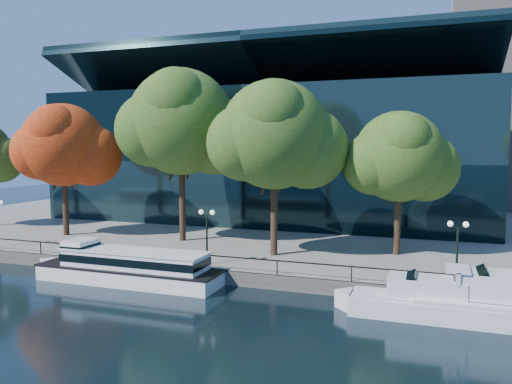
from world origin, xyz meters
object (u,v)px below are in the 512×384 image
at_px(tree_4, 401,159).
at_px(lamp_2, 458,238).
at_px(tree_2, 183,124).
at_px(cruiser_near, 427,301).
at_px(tour_boat, 124,265).
at_px(cruiser_far, 499,303).
at_px(lamp_1, 207,224).
at_px(tree_1, 65,147).
at_px(tree_3, 276,137).

distance_m(tree_4, lamp_2, 10.13).
height_order(tree_2, tree_4, tree_2).
height_order(cruiser_near, tree_4, tree_4).
bearing_deg(cruiser_near, tour_boat, 178.12).
relative_size(cruiser_far, tree_2, 0.70).
distance_m(cruiser_far, lamp_1, 19.67).
bearing_deg(cruiser_far, tree_1, 164.80).
xyz_separation_m(tour_boat, lamp_1, (4.98, 3.22, 2.77)).
distance_m(tree_3, tree_4, 10.00).
bearing_deg(tree_4, tour_boat, -148.12).
xyz_separation_m(cruiser_near, lamp_1, (-15.43, 3.89, 3.05)).
distance_m(cruiser_near, tree_2, 26.49).
relative_size(tree_2, lamp_1, 3.89).
height_order(cruiser_near, lamp_2, lamp_2).
bearing_deg(cruiser_far, tree_4, 117.13).
bearing_deg(tree_4, tree_3, -159.24).
relative_size(cruiser_far, tree_1, 0.86).
bearing_deg(lamp_2, tree_1, 169.63).
bearing_deg(tree_1, lamp_2, -10.37).
xyz_separation_m(tree_1, lamp_1, (18.03, -6.43, -5.63)).
bearing_deg(tree_1, tree_4, 2.96).
distance_m(tree_1, lamp_1, 19.96).
relative_size(cruiser_near, tree_1, 0.81).
xyz_separation_m(tree_2, lamp_1, (5.87, -7.64, -7.68)).
relative_size(tour_boat, tree_1, 1.17).
xyz_separation_m(tree_1, tree_3, (21.95, -1.88, 0.77)).
distance_m(cruiser_near, tree_3, 17.12).
height_order(cruiser_far, tree_2, tree_2).
distance_m(tour_boat, tree_2, 15.10).
relative_size(cruiser_near, tree_3, 0.75).
bearing_deg(tree_3, tree_1, 175.10).
bearing_deg(cruiser_far, lamp_2, 118.85).
height_order(cruiser_near, cruiser_far, cruiser_far).
bearing_deg(tree_2, tree_1, -174.32).
height_order(tour_boat, lamp_1, lamp_1).
bearing_deg(tree_3, lamp_2, -19.02).
xyz_separation_m(tree_1, tree_4, (31.16, 1.61, -0.93)).
bearing_deg(cruiser_near, lamp_2, 66.80).
bearing_deg(tree_1, tree_2, 5.68).
relative_size(cruiser_near, cruiser_far, 0.94).
height_order(tree_3, lamp_1, tree_3).
bearing_deg(tree_2, lamp_2, -18.40).
bearing_deg(lamp_2, cruiser_near, -113.20).
bearing_deg(tree_4, cruiser_far, -62.87).
relative_size(tree_2, tree_4, 1.37).
height_order(cruiser_far, lamp_2, lamp_2).
bearing_deg(tour_boat, tree_3, 41.14).
distance_m(cruiser_near, cruiser_far, 3.70).
height_order(cruiser_near, tree_3, tree_3).
height_order(cruiser_near, tree_1, tree_1).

